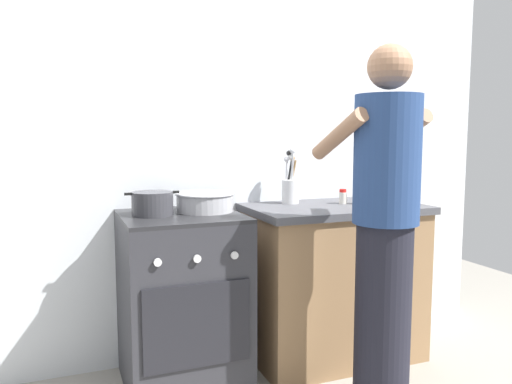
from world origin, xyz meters
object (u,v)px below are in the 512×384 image
Objects in this scene: utensil_crock at (290,187)px; oil_bottle at (370,186)px; spice_bottle at (343,197)px; stove_range at (182,300)px; mixing_bowl at (205,201)px; person at (384,232)px; pot at (152,204)px.

oil_bottle is at bearing -26.51° from utensil_crock.
utensil_crock is 0.31m from spice_bottle.
spice_bottle reaches higher than stove_range.
mixing_bowl is 0.96× the size of utensil_crock.
mixing_bowl is 0.18× the size of person.
stove_range is 0.53× the size of person.
pot is 1.11m from spice_bottle.
mixing_bowl is at bearing 5.77° from pot.
utensil_crock is 1.30× the size of oil_bottle.
spice_bottle is at bearing 151.18° from oil_bottle.
spice_bottle is 0.35× the size of oil_bottle.
spice_bottle is (0.28, -0.13, -0.06)m from utensil_crock.
pot is 0.87× the size of mixing_bowl.
oil_bottle is 0.15× the size of person.
pot is at bearing 173.14° from stove_range.
stove_range is 3.31× the size of pot.
spice_bottle is (1.11, 0.02, -0.02)m from pot.
person is (0.67, -0.65, -0.09)m from mixing_bowl.
spice_bottle is at bearing -25.34° from utensil_crock.
pot reaches higher than spice_bottle.
utensil_crock reaches higher than oil_bottle.
person is (-0.16, -0.63, -0.08)m from spice_bottle.
pot is at bearing -179.10° from spice_bottle.
person reaches higher than oil_bottle.
utensil_crock is at bearing 98.44° from person.
spice_bottle is at bearing 0.90° from pot.
oil_bottle is at bearing 61.71° from person.
oil_bottle is (0.41, -0.21, 0.01)m from utensil_crock.
oil_bottle is (1.11, -0.04, 0.56)m from stove_range.
pot reaches higher than stove_range.
stove_range is 0.53m from pot.
mixing_bowl reaches higher than spice_bottle.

